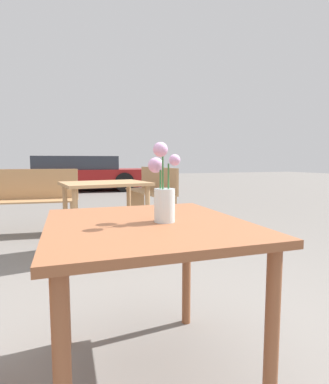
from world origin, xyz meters
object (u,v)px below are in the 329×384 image
(flower_vase, at_px, (163,194))
(bench_middle, at_px, (153,191))
(table_back, at_px, (105,194))
(parked_car, at_px, (77,174))
(table_front, at_px, (147,245))
(bench_near, at_px, (3,199))

(flower_vase, bearing_deg, bench_middle, 71.29)
(flower_vase, height_order, table_back, flower_vase)
(flower_vase, relative_size, parked_car, 0.07)
(flower_vase, xyz_separation_m, parked_car, (0.47, 8.87, -0.28))
(table_front, relative_size, table_back, 1.02)
(bench_near, xyz_separation_m, table_back, (1.10, -1.20, 0.14))
(bench_middle, height_order, parked_car, parked_car)
(bench_near, xyz_separation_m, parked_car, (1.45, 5.68, 0.07))
(table_back, bearing_deg, bench_near, 132.66)
(table_front, xyz_separation_m, bench_middle, (1.28, 3.58, -0.15))
(table_back, bearing_deg, bench_middle, 55.78)
(flower_vase, bearing_deg, bench_near, 107.02)
(bench_middle, xyz_separation_m, parked_car, (-0.75, 5.26, 0.09))
(table_front, distance_m, parked_car, 8.86)
(bench_near, relative_size, bench_middle, 1.28)
(parked_car, bearing_deg, flower_vase, -93.04)
(bench_middle, relative_size, table_back, 1.63)
(flower_vase, distance_m, table_back, 2.01)
(flower_vase, distance_m, bench_near, 3.36)
(table_back, height_order, parked_car, parked_car)
(bench_middle, relative_size, parked_car, 0.32)
(table_front, xyz_separation_m, table_back, (0.19, 1.96, 0.01))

